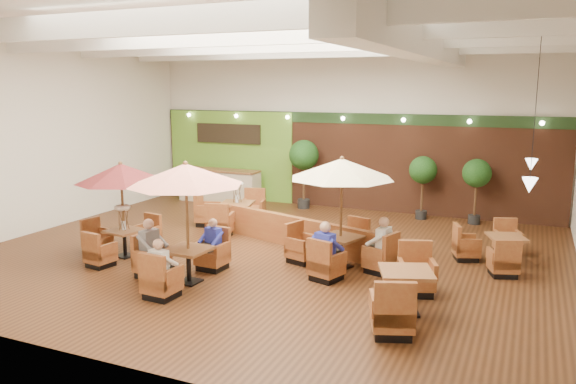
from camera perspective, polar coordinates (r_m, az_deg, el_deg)
The scene contains 17 objects.
room at distance 14.40m, azimuth 0.97°, elevation 8.86°, with size 14.04×14.00×5.52m.
service_counter at distance 20.27m, azimuth -6.97°, elevation 0.64°, with size 3.00×0.75×1.18m.
booth_divider at distance 14.41m, azimuth 1.07°, elevation -4.15°, with size 5.75×0.18×0.80m, color brown.
table_0 at distance 14.00m, azimuth -16.69°, elevation 0.34°, with size 2.25×2.34×2.34m.
table_1 at distance 11.75m, azimuth -10.54°, elevation -0.36°, with size 2.47×2.55×2.60m.
table_2 at distance 12.60m, azimuth 5.45°, elevation -0.02°, with size 2.65×2.65×2.57m.
table_3 at distance 16.47m, azimuth -5.99°, elevation -2.11°, with size 1.94×2.80×1.57m.
table_4 at distance 10.59m, azimuth 11.84°, elevation -9.94°, with size 1.19×2.93×1.03m.
table_5 at distance 14.03m, azimuth 20.17°, elevation -5.54°, with size 1.74×2.47×0.87m.
topiary_0 at distance 18.87m, azimuth 1.63°, elevation 3.51°, with size 1.00×1.00×2.33m.
topiary_1 at distance 17.82m, azimuth 13.54°, elevation 1.94°, with size 0.85×0.85×1.98m.
topiary_2 at distance 17.62m, azimuth 18.62°, elevation 1.58°, with size 0.85×0.85×1.98m.
diner_0 at distance 11.24m, azimuth -12.80°, elevation -6.90°, with size 0.39×0.33×0.75m.
diner_1 at distance 12.75m, azimuth -7.74°, elevation -4.69°, with size 0.38×0.33×0.72m.
diner_2 at distance 12.51m, azimuth -13.75°, elevation -5.00°, with size 0.37×0.43×0.83m.
diner_3 at distance 11.96m, azimuth 3.95°, elevation -5.41°, with size 0.46×0.42×0.84m.
diner_4 at distance 12.57m, azimuth 9.45°, elevation -4.77°, with size 0.36×0.43×0.83m.
Camera 1 is at (5.80, -12.06, 4.08)m, focal length 35.00 mm.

